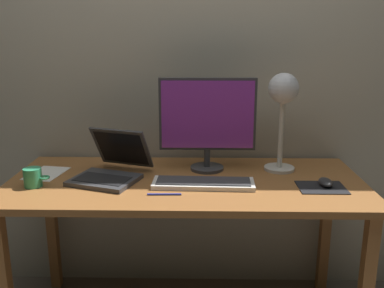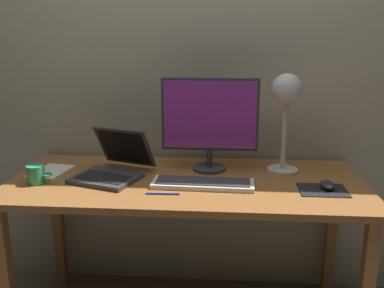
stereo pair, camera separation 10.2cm
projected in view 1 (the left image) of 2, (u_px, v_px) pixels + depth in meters
back_wall at (188, 50)px, 2.18m from camera, size 4.80×0.06×2.60m
desk at (186, 196)px, 1.96m from camera, size 1.60×0.70×0.74m
monitor at (207, 119)px, 2.01m from camera, size 0.46×0.16×0.44m
keyboard_main at (203, 183)px, 1.85m from camera, size 0.44×0.15×0.03m
laptop at (113, 164)px, 1.96m from camera, size 0.37×0.41×0.22m
desk_lamp at (283, 99)px, 1.98m from camera, size 0.15×0.15×0.47m
mousepad at (322, 187)px, 1.83m from camera, size 0.20×0.16×0.00m
mouse at (325, 182)px, 1.84m from camera, size 0.06×0.10×0.03m
coffee_mug at (33, 177)px, 1.84m from camera, size 0.11×0.08×0.08m
paper_sheet_near_mouse at (46, 173)px, 2.02m from camera, size 0.18×0.23×0.00m
pen at (164, 194)px, 1.75m from camera, size 0.14×0.01×0.01m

